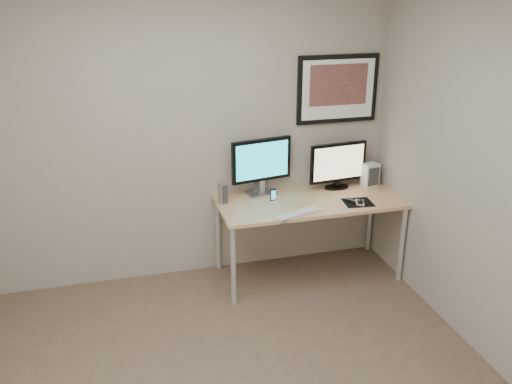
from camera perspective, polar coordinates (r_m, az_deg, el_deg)
The scene contains 13 objects.
room at distance 3.36m, azimuth -4.47°, elevation 6.35°, with size 3.60×3.60×3.60m.
desk at distance 4.76m, azimuth 5.66°, elevation -1.57°, with size 1.60×0.70×0.73m.
framed_art at distance 4.91m, azimuth 8.59°, elevation 10.68°, with size 0.75×0.04×0.60m.
monitor_large at distance 4.75m, azimuth 0.58°, elevation 2.95°, with size 0.56×0.22×0.51m.
monitor_tv at distance 4.96m, azimuth 8.63°, elevation 2.88°, with size 0.55×0.15×0.43m.
speaker_left at distance 4.62m, azimuth -3.58°, elevation -0.11°, with size 0.08×0.08×0.19m, color #AFAFB4.
speaker_right at distance 4.86m, azimuth 0.10°, elevation 1.01°, with size 0.07×0.07×0.19m, color #AFAFB4.
phone_dock at distance 4.65m, azimuth 1.83°, elevation -0.37°, with size 0.06×0.06×0.12m, color black.
keyboard at distance 4.45m, azimuth 4.42°, elevation -2.24°, with size 0.41×0.11×0.01m, color silver.
mousepad at distance 4.74m, azimuth 10.68°, elevation -1.09°, with size 0.24×0.22×0.00m, color black.
mouse at distance 4.70m, azimuth 10.89°, elevation -1.03°, with size 0.06×0.11×0.04m, color black.
remote at distance 4.73m, azimuth 10.33°, elevation -1.01°, with size 0.05×0.18×0.02m, color black.
fan_unit at distance 5.11m, azimuth 11.92°, elevation 1.77°, with size 0.14×0.10×0.22m, color silver.
Camera 1 is at (-0.59, -2.74, 2.51)m, focal length 38.00 mm.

